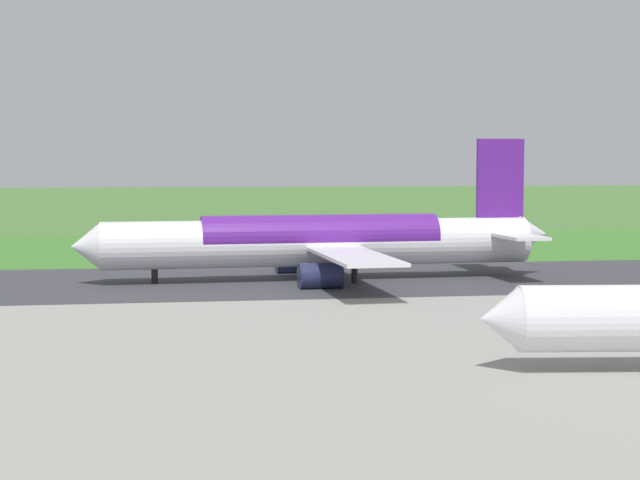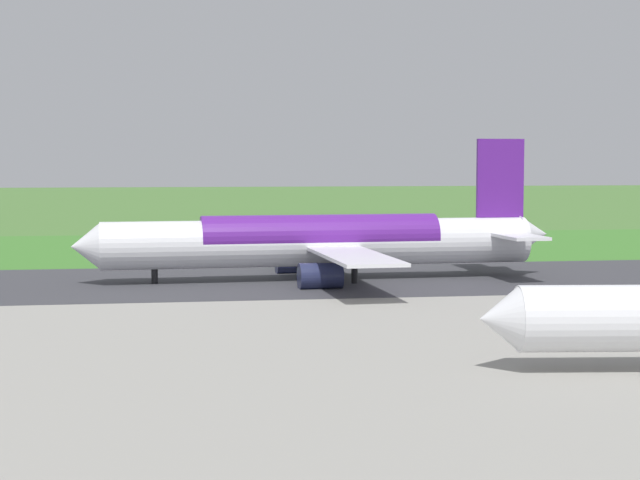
# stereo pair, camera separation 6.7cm
# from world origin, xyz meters

# --- Properties ---
(ground_plane) EXTENTS (800.00, 800.00, 0.00)m
(ground_plane) POSITION_xyz_m (0.00, 0.00, 0.00)
(ground_plane) COLOR #477233
(runway_asphalt) EXTENTS (600.00, 31.73, 0.06)m
(runway_asphalt) POSITION_xyz_m (0.00, 0.00, 0.03)
(runway_asphalt) COLOR #38383D
(runway_asphalt) RESTS_ON ground
(apron_concrete) EXTENTS (440.00, 110.00, 0.05)m
(apron_concrete) POSITION_xyz_m (0.00, 55.82, 0.03)
(apron_concrete) COLOR gray
(apron_concrete) RESTS_ON ground
(grass_verge_foreground) EXTENTS (600.00, 80.00, 0.04)m
(grass_verge_foreground) POSITION_xyz_m (0.00, -33.05, 0.02)
(grass_verge_foreground) COLOR #3C782B
(grass_verge_foreground) RESTS_ON ground
(airliner_main) EXTENTS (54.11, 44.23, 15.88)m
(airliner_main) POSITION_xyz_m (9.51, -0.02, 4.35)
(airliner_main) COLOR white
(airliner_main) RESTS_ON ground
(no_stopping_sign) EXTENTS (0.60, 0.10, 2.24)m
(no_stopping_sign) POSITION_xyz_m (-22.30, -30.49, 1.35)
(no_stopping_sign) COLOR slate
(no_stopping_sign) RESTS_ON ground
(traffic_cone_orange) EXTENTS (0.40, 0.40, 0.55)m
(traffic_cone_orange) POSITION_xyz_m (-19.28, -33.23, 0.28)
(traffic_cone_orange) COLOR orange
(traffic_cone_orange) RESTS_ON ground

